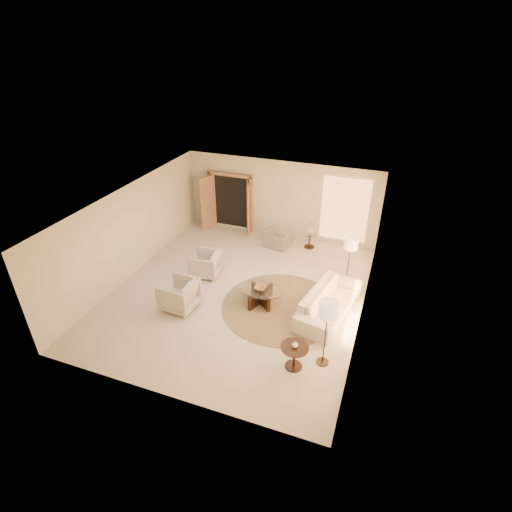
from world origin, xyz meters
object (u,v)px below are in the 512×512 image
(armchair_right, at_px, (179,293))
(accent_chair, at_px, (277,237))
(sofa, at_px, (329,302))
(coffee_table, at_px, (260,294))
(side_vase, at_px, (310,230))
(end_vase, at_px, (295,344))
(armchair_left, at_px, (205,263))
(end_table, at_px, (294,353))
(floor_lamp_far, at_px, (328,312))
(floor_lamp_near, at_px, (351,245))
(side_table, at_px, (310,239))
(bowl, at_px, (261,288))

(armchair_right, distance_m, accent_chair, 4.49)
(sofa, distance_m, armchair_right, 4.08)
(coffee_table, xyz_separation_m, side_vase, (0.52, 3.66, 0.37))
(accent_chair, xyz_separation_m, end_vase, (2.09, -5.31, 0.29))
(armchair_left, height_order, coffee_table, armchair_left)
(armchair_right, bearing_deg, end_table, 75.94)
(floor_lamp_far, height_order, side_vase, floor_lamp_far)
(sofa, height_order, side_vase, side_vase)
(armchair_right, xyz_separation_m, coffee_table, (2.03, 0.94, -0.17))
(floor_lamp_near, distance_m, side_vase, 2.71)
(end_table, height_order, side_table, end_table)
(armchair_right, xyz_separation_m, side_table, (2.55, 4.60, -0.13))
(accent_chair, bearing_deg, end_vase, 123.33)
(coffee_table, height_order, end_vase, end_vase)
(sofa, bearing_deg, accent_chair, 49.84)
(floor_lamp_far, bearing_deg, armchair_left, 149.80)
(armchair_right, height_order, floor_lamp_far, floor_lamp_far)
(armchair_right, relative_size, end_table, 1.45)
(armchair_left, xyz_separation_m, end_table, (3.62, -2.81, -0.01))
(coffee_table, xyz_separation_m, floor_lamp_far, (2.12, -1.65, 1.17))
(end_table, bearing_deg, armchair_right, 163.32)
(accent_chair, distance_m, side_table, 1.14)
(armchair_right, relative_size, bowl, 2.81)
(floor_lamp_near, xyz_separation_m, end_vase, (-0.60, -3.62, -0.75))
(end_table, xyz_separation_m, side_vase, (-1.01, 5.67, 0.26))
(accent_chair, xyz_separation_m, coffee_table, (0.56, -3.30, -0.09))
(armchair_right, relative_size, side_table, 1.69)
(bowl, xyz_separation_m, side_vase, (0.52, 3.66, 0.16))
(armchair_right, height_order, end_table, armchair_right)
(accent_chair, distance_m, bowl, 3.35)
(bowl, height_order, end_vase, end_vase)
(armchair_left, bearing_deg, end_vase, 45.21)
(side_table, xyz_separation_m, floor_lamp_far, (1.61, -5.31, 1.14))
(sofa, relative_size, end_table, 3.96)
(sofa, height_order, side_table, sofa)
(coffee_table, relative_size, end_table, 2.43)
(floor_lamp_near, bearing_deg, sofa, -99.57)
(side_table, bearing_deg, coffee_table, -98.04)
(armchair_right, bearing_deg, side_table, 153.66)
(armchair_left, distance_m, coffee_table, 2.25)
(side_table, bearing_deg, end_table, -79.90)
(armchair_left, height_order, floor_lamp_near, floor_lamp_near)
(armchair_left, relative_size, floor_lamp_near, 0.51)
(floor_lamp_far, distance_m, end_vase, 1.06)
(end_vase, height_order, side_vase, side_vase)
(end_table, relative_size, floor_lamp_near, 0.38)
(armchair_right, distance_m, floor_lamp_near, 4.97)
(floor_lamp_far, height_order, end_vase, floor_lamp_far)
(coffee_table, bearing_deg, accent_chair, 99.71)
(accent_chair, relative_size, floor_lamp_near, 0.52)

